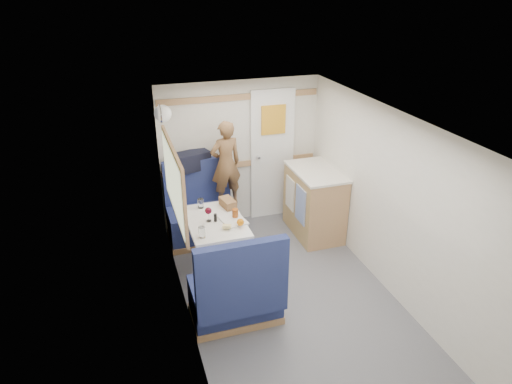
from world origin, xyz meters
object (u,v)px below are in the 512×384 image
object	(u,v)px
dome_light	(163,114)
pepper_grinder	(215,218)
wine_glass	(208,211)
bread_loaf	(228,203)
bench_near	(237,297)
orange_fruit	(240,222)
bench_far	(202,218)
galley_counter	(314,202)
dinette_table	(216,232)
tumbler_left	(202,232)
person	(226,164)
cheese_block	(227,226)
tumbler_mid	(201,203)
tray	(233,220)
duffel_bag	(191,161)
beer_glass	(235,214)

from	to	relation	value
dome_light	pepper_grinder	size ratio (longest dim) A/B	2.18
wine_glass	bread_loaf	distance (m)	0.41
bench_near	orange_fruit	size ratio (longest dim) A/B	13.12
bench_far	bench_near	size ratio (longest dim) A/B	1.00
pepper_grinder	galley_counter	bearing A→B (deg)	21.32
dinette_table	tumbler_left	xyz separation A→B (m)	(-0.22, -0.32, 0.21)
person	pepper_grinder	xyz separation A→B (m)	(-0.36, -0.92, -0.25)
tumbler_left	wine_glass	bearing A→B (deg)	66.49
person	bread_loaf	xyz separation A→B (m)	(-0.14, -0.62, -0.25)
dome_light	cheese_block	bearing A→B (deg)	-66.88
bench_near	tumbler_mid	world-z (taller)	bench_near
dinette_table	tray	size ratio (longest dim) A/B	2.86
galley_counter	pepper_grinder	xyz separation A→B (m)	(-1.47, -0.57, 0.30)
tray	wine_glass	size ratio (longest dim) A/B	1.91
cheese_block	duffel_bag	bearing A→B (deg)	95.59
galley_counter	person	xyz separation A→B (m)	(-1.11, 0.34, 0.55)
dome_light	person	distance (m)	1.04
dome_light	galley_counter	xyz separation A→B (m)	(1.86, -0.30, -1.28)
duffel_bag	orange_fruit	size ratio (longest dim) A/B	6.13
orange_fruit	tumbler_left	distance (m)	0.45
cheese_block	tumbler_left	distance (m)	0.30
dinette_table	orange_fruit	xyz separation A→B (m)	(0.22, -0.23, 0.21)
cheese_block	beer_glass	world-z (taller)	beer_glass
beer_glass	pepper_grinder	xyz separation A→B (m)	(-0.23, -0.01, -0.01)
tumbler_mid	wine_glass	bearing A→B (deg)	-86.94
bench_near	duffel_bag	world-z (taller)	duffel_bag
person	wine_glass	world-z (taller)	person
wine_glass	pepper_grinder	xyz separation A→B (m)	(0.07, -0.03, -0.08)
wine_glass	beer_glass	xyz separation A→B (m)	(0.30, -0.02, -0.07)
orange_fruit	wine_glass	bearing A→B (deg)	142.24
galley_counter	beer_glass	bearing A→B (deg)	-155.47
wine_glass	tumbler_mid	xyz separation A→B (m)	(-0.02, 0.35, -0.07)
bench_far	cheese_block	distance (m)	1.19
bench_near	pepper_grinder	distance (m)	0.96
tumbler_left	tumbler_mid	distance (m)	0.69
dinette_table	pepper_grinder	xyz separation A→B (m)	(-0.01, -0.02, 0.20)
bench_far	person	bearing A→B (deg)	4.85
duffel_bag	wine_glass	size ratio (longest dim) A/B	2.92
duffel_bag	beer_glass	bearing A→B (deg)	-92.03
tray	orange_fruit	world-z (taller)	orange_fruit
person	tumbler_left	xyz separation A→B (m)	(-0.57, -1.22, -0.24)
beer_glass	wine_glass	bearing A→B (deg)	176.22
dinette_table	dome_light	size ratio (longest dim) A/B	4.60
wine_glass	galley_counter	bearing A→B (deg)	19.53
tumbler_mid	beer_glass	bearing A→B (deg)	-49.39
duffel_bag	cheese_block	size ratio (longest dim) A/B	5.27
dinette_table	cheese_block	distance (m)	0.31
wine_glass	tumbler_mid	distance (m)	0.36
bench_near	person	size ratio (longest dim) A/B	0.93
beer_glass	dome_light	bearing A→B (deg)	125.34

